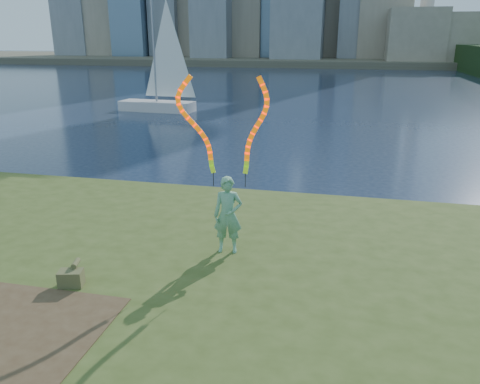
# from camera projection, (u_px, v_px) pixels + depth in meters

# --- Properties ---
(ground) EXTENTS (320.00, 320.00, 0.00)m
(ground) POSITION_uv_depth(u_px,v_px,m) (194.00, 294.00, 10.07)
(ground) COLOR #18253E
(ground) RESTS_ON ground
(grassy_knoll) EXTENTS (20.00, 18.00, 0.80)m
(grassy_knoll) POSITION_uv_depth(u_px,v_px,m) (151.00, 346.00, 7.84)
(grassy_knoll) COLOR #3C4C1B
(grassy_knoll) RESTS_ON ground
(far_shore) EXTENTS (320.00, 40.00, 1.20)m
(far_shore) POSITION_uv_depth(u_px,v_px,m) (335.00, 60.00, 97.81)
(far_shore) COLOR brown
(far_shore) RESTS_ON ground
(woman_with_ribbons) EXTENTS (2.06, 0.51, 4.07)m
(woman_with_ribbons) POSITION_uv_depth(u_px,v_px,m) (228.00, 190.00, 9.85)
(woman_with_ribbons) COLOR #1E7F40
(woman_with_ribbons) RESTS_ON grassy_knoll
(canvas_bag) EXTENTS (0.50, 0.56, 0.42)m
(canvas_bag) POSITION_uv_depth(u_px,v_px,m) (71.00, 277.00, 8.80)
(canvas_bag) COLOR #4C4D27
(canvas_bag) RESTS_ON grassy_knoll
(sailboat) EXTENTS (5.92, 2.18, 8.92)m
(sailboat) POSITION_uv_depth(u_px,v_px,m) (160.00, 90.00, 34.18)
(sailboat) COLOR silver
(sailboat) RESTS_ON ground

